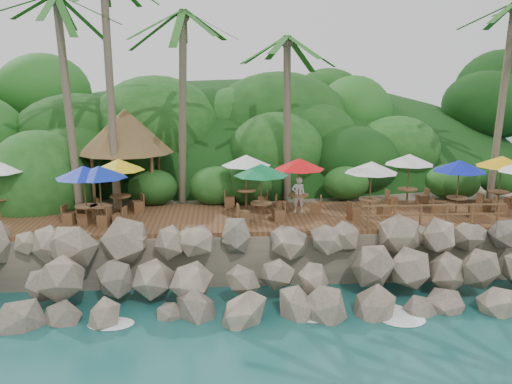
{
  "coord_description": "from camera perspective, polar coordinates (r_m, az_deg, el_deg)",
  "views": [
    {
      "loc": [
        -1.55,
        -17.11,
        8.49
      ],
      "look_at": [
        0.0,
        6.0,
        3.4
      ],
      "focal_mm": 37.38,
      "sensor_mm": 36.0,
      "label": 1
    }
  ],
  "objects": [
    {
      "name": "ground",
      "position": [
        19.16,
        1.24,
        -13.91
      ],
      "size": [
        140.0,
        140.0,
        0.0
      ],
      "primitive_type": "plane",
      "color": "#19514F",
      "rests_on": "ground"
    },
    {
      "name": "land_base",
      "position": [
        33.97,
        -1.13,
        -0.26
      ],
      "size": [
        32.0,
        25.2,
        2.1
      ],
      "primitive_type": "cube",
      "color": "gray",
      "rests_on": "ground"
    },
    {
      "name": "jungle_hill",
      "position": [
        41.51,
        -1.62,
        0.59
      ],
      "size": [
        44.8,
        28.0,
        15.4
      ],
      "primitive_type": "ellipsoid",
      "color": "#143811",
      "rests_on": "ground"
    },
    {
      "name": "seawall",
      "position": [
        20.53,
        0.76,
        -8.56
      ],
      "size": [
        29.0,
        4.0,
        2.3
      ],
      "primitive_type": null,
      "color": "gray",
      "rests_on": "ground"
    },
    {
      "name": "terrace",
      "position": [
        24.0,
        0.0,
        -2.8
      ],
      "size": [
        26.0,
        5.0,
        0.2
      ],
      "primitive_type": "cube",
      "color": "brown",
      "rests_on": "land_base"
    },
    {
      "name": "jungle_foliage",
      "position": [
        33.25,
        -1.04,
        -2.4
      ],
      "size": [
        44.0,
        16.0,
        12.0
      ],
      "primitive_type": null,
      "color": "#143811",
      "rests_on": "ground"
    },
    {
      "name": "foam_line",
      "position": [
        19.42,
        1.16,
        -13.44
      ],
      "size": [
        25.2,
        0.8,
        0.06
      ],
      "color": "white",
      "rests_on": "ground"
    },
    {
      "name": "palms",
      "position": [
        26.12,
        3.32,
        19.58
      ],
      "size": [
        28.31,
        7.15,
        12.33
      ],
      "color": "brown",
      "rests_on": "ground"
    },
    {
      "name": "palapa",
      "position": [
        27.39,
        -13.79,
        6.38
      ],
      "size": [
        4.73,
        4.73,
        4.6
      ],
      "color": "brown",
      "rests_on": "ground"
    },
    {
      "name": "dining_clusters",
      "position": [
        23.62,
        3.05,
        2.43
      ],
      "size": [
        25.53,
        5.01,
        2.54
      ],
      "color": "brown",
      "rests_on": "terrace"
    },
    {
      "name": "railing",
      "position": [
        23.22,
        18.49,
        -2.18
      ],
      "size": [
        6.1,
        0.1,
        1.0
      ],
      "color": "brown",
      "rests_on": "terrace"
    },
    {
      "name": "waiter",
      "position": [
        24.45,
        4.56,
        -0.29
      ],
      "size": [
        0.62,
        0.41,
        1.68
      ],
      "primitive_type": "imported",
      "rotation": [
        0.0,
        0.0,
        3.15
      ],
      "color": "white",
      "rests_on": "terrace"
    }
  ]
}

